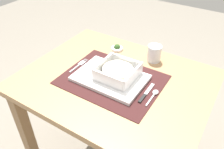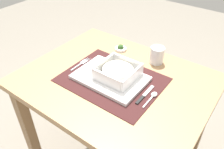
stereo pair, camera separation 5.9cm
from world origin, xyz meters
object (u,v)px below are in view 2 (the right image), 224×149
Objects in this scene: fork at (82,63)px; spoon at (153,96)px; porridge_bowl at (117,72)px; butter_knife at (144,96)px; dining_table at (115,97)px; drinking_glass at (157,56)px; condiment_saucer at (121,48)px.

fork is 1.20× the size of spoon.
butter_knife is at bearing -9.75° from porridge_bowl.
porridge_bowl is at bearing 174.50° from spoon.
drinking_glass is at bearing 69.59° from dining_table.
spoon reaches higher than butter_knife.
dining_table is 6.13× the size of butter_knife.
fork is 1.58× the size of drinking_glass.
porridge_bowl is 0.24m from drinking_glass.
drinking_glass reaches higher than butter_knife.
drinking_glass is 1.32× the size of condiment_saucer.
butter_knife is (0.15, -0.03, -0.04)m from porridge_bowl.
condiment_saucer is at bearing 140.65° from spoon.
spoon is at bearing 36.22° from butter_knife.
spoon is 0.80× the size of butter_knife.
porridge_bowl is 0.16m from butter_knife.
dining_table is 7.68× the size of spoon.
fork is at bearing -179.54° from porridge_bowl.
drinking_glass reaches higher than condiment_saucer.
dining_table is 0.16m from porridge_bowl.
condiment_saucer is at bearing 142.64° from butter_knife.
fork is at bearing -108.64° from condiment_saucer.
butter_knife reaches higher than fork.
condiment_saucer reaches higher than fork.
spoon reaches higher than fork.
spoon is at bearing -1.93° from porridge_bowl.
dining_table is at bearing -110.41° from drinking_glass.
porridge_bowl is at bearing -107.54° from drinking_glass.
butter_knife is 1.65× the size of drinking_glass.
drinking_glass is at bearing 111.27° from spoon.
fork is at bearing 179.76° from butter_knife.
butter_knife is at bearing -40.95° from condiment_saucer.
spoon is at bearing -3.82° from fork.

